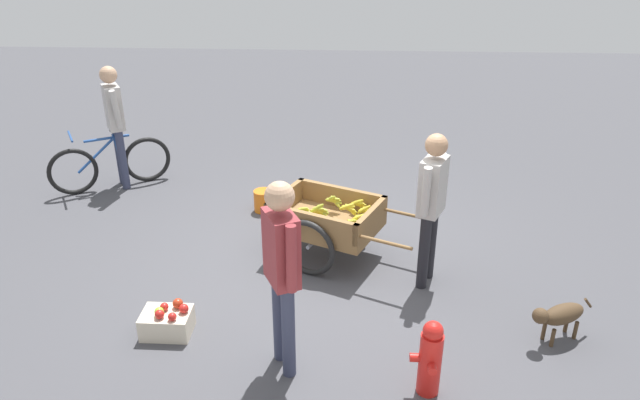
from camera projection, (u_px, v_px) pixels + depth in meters
name	position (u px, v px, depth m)	size (l,w,h in m)	color
ground_plane	(316.00, 265.00, 6.39)	(24.00, 24.00, 0.00)	#47474C
fruit_cart	(327.00, 221.00, 6.39)	(1.82, 1.37, 0.73)	olive
vendor_person	(432.00, 197.00, 5.69)	(0.32, 0.55, 1.62)	black
bicycle	(111.00, 164.00, 8.13)	(1.46, 0.90, 0.85)	black
cyclist_person	(115.00, 116.00, 7.90)	(0.35, 0.54, 1.70)	#333851
dog	(560.00, 315.00, 5.13)	(0.62, 0.37, 0.40)	#4C3823
fire_hydrant	(430.00, 358.00, 4.53)	(0.25, 0.25, 0.67)	red
plastic_bucket	(263.00, 201.00, 7.55)	(0.25, 0.25, 0.28)	orange
apple_crate	(167.00, 321.00, 5.28)	(0.44, 0.32, 0.31)	beige
bystander_person	(282.00, 262.00, 4.51)	(0.33, 0.52, 1.69)	#333851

